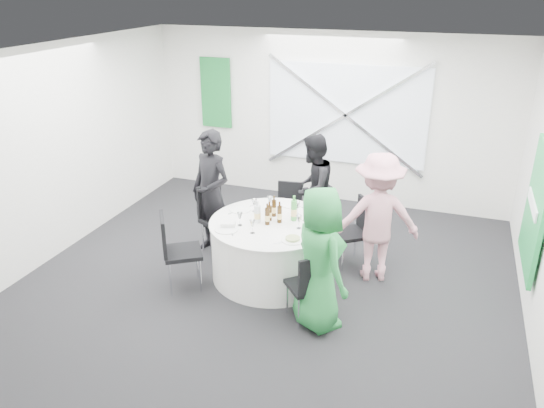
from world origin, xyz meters
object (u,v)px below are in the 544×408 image
(chair_back, at_px, (289,206))
(person_woman_pink, at_px, (377,218))
(person_man_back_left, at_px, (211,193))
(chair_front_right, at_px, (310,283))
(chair_front_left, at_px, (175,246))
(chair_back_right, at_px, (356,227))
(person_man_back, at_px, (312,188))
(clear_water_bottle, at_px, (257,214))
(person_woman_green, at_px, (319,259))
(green_water_bottle, at_px, (294,211))
(banquet_table, at_px, (272,249))
(chair_back_left, at_px, (215,212))

(chair_back, bearing_deg, person_woman_pink, -35.43)
(person_woman_pink, bearing_deg, person_man_back_left, -17.56)
(chair_front_right, xyz_separation_m, person_woman_pink, (0.51, 1.22, 0.32))
(person_woman_pink, bearing_deg, chair_front_left, 7.10)
(chair_back_right, distance_m, chair_front_left, 2.36)
(person_man_back_left, relative_size, person_man_back, 1.11)
(chair_front_right, height_order, person_man_back, person_man_back)
(person_woman_pink, xyz_separation_m, clear_water_bottle, (-1.40, -0.48, 0.04))
(chair_back, relative_size, person_man_back, 0.53)
(chair_front_right, height_order, person_woman_pink, person_woman_pink)
(chair_back, distance_m, person_woman_green, 2.20)
(green_water_bottle, bearing_deg, chair_front_right, -63.23)
(chair_front_right, relative_size, green_water_bottle, 2.65)
(person_woman_green, bearing_deg, chair_back_right, -49.89)
(chair_front_left, relative_size, clear_water_bottle, 3.45)
(banquet_table, height_order, chair_back, chair_back)
(person_man_back, bearing_deg, person_woman_green, 25.84)
(banquet_table, bearing_deg, chair_front_left, -146.87)
(person_man_back, bearing_deg, chair_back_right, 63.42)
(chair_front_right, distance_m, person_man_back_left, 2.12)
(person_man_back, xyz_separation_m, clear_water_bottle, (-0.35, -1.29, 0.09))
(person_man_back, bearing_deg, person_man_back_left, -46.04)
(person_man_back, xyz_separation_m, green_water_bottle, (0.06, -1.08, 0.11))
(person_woman_pink, height_order, person_woman_green, person_woman_pink)
(person_man_back_left, distance_m, person_woman_pink, 2.23)
(person_man_back_left, xyz_separation_m, clear_water_bottle, (0.84, -0.44, 0.00))
(person_woman_green, bearing_deg, person_man_back, -28.03)
(person_woman_pink, bearing_deg, green_water_bottle, -3.10)
(person_woman_pink, relative_size, clear_water_bottle, 5.86)
(person_man_back, distance_m, person_woman_green, 2.12)
(person_man_back_left, relative_size, person_woman_green, 1.07)
(chair_back_right, relative_size, chair_front_right, 1.05)
(person_woman_green, bearing_deg, chair_front_left, 40.13)
(chair_back_right, bearing_deg, chair_front_left, -91.75)
(chair_back_left, height_order, chair_front_right, chair_back_left)
(person_man_back_left, height_order, person_woman_green, person_man_back_left)
(chair_back_left, xyz_separation_m, chair_front_right, (1.70, -1.24, -0.06))
(banquet_table, height_order, person_woman_pink, person_woman_pink)
(person_man_back_left, xyz_separation_m, green_water_bottle, (1.24, -0.24, 0.02))
(person_woman_pink, bearing_deg, chair_back_left, -19.00)
(person_man_back_left, bearing_deg, chair_back_left, 88.79)
(chair_back_right, xyz_separation_m, person_woman_green, (-0.12, -1.50, 0.28))
(person_woman_pink, bearing_deg, chair_back_right, -62.10)
(clear_water_bottle, bearing_deg, person_woman_pink, 18.84)
(chair_back_right, bearing_deg, person_man_back, -161.70)
(person_man_back, relative_size, person_woman_green, 0.97)
(banquet_table, relative_size, chair_back, 1.89)
(chair_front_right, relative_size, person_man_back, 0.55)
(chair_back_left, relative_size, person_woman_pink, 0.58)
(chair_front_left, distance_m, person_man_back_left, 1.07)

